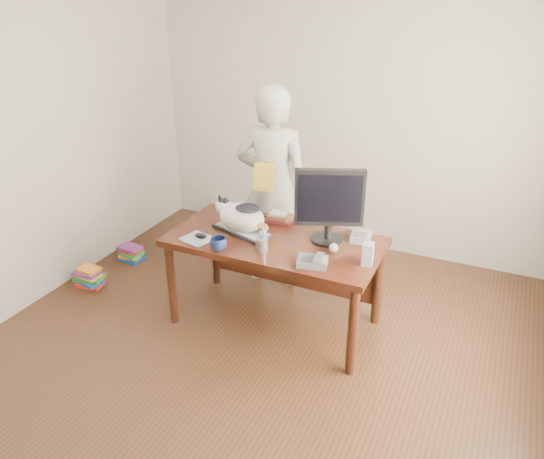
{
  "coord_description": "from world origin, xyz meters",
  "views": [
    {
      "loc": [
        1.49,
        -2.65,
        2.53
      ],
      "look_at": [
        0.0,
        0.55,
        0.85
      ],
      "focal_mm": 35.0,
      "sensor_mm": 36.0,
      "label": 1
    }
  ],
  "objects_px": {
    "coffee_mug": "(218,244)",
    "person": "(273,188)",
    "desk": "(279,252)",
    "speaker": "(368,254)",
    "book_pile_a": "(89,277)",
    "calculator": "(361,236)",
    "pen_cup": "(262,243)",
    "baseball": "(334,248)",
    "cat": "(240,216)",
    "phone": "(313,261)",
    "book_stack": "(280,218)",
    "monitor": "(329,202)",
    "mouse": "(201,236)",
    "book_pile_b": "(131,253)",
    "keyboard": "(242,231)"
  },
  "relations": [
    {
      "from": "pen_cup",
      "to": "speaker",
      "type": "relative_size",
      "value": 1.39
    },
    {
      "from": "book_stack",
      "to": "book_pile_a",
      "type": "bearing_deg",
      "value": -160.72
    },
    {
      "from": "cat",
      "to": "book_stack",
      "type": "xyz_separation_m",
      "value": [
        0.2,
        0.3,
        -0.1
      ]
    },
    {
      "from": "mouse",
      "to": "baseball",
      "type": "relative_size",
      "value": 1.66
    },
    {
      "from": "phone",
      "to": "speaker",
      "type": "relative_size",
      "value": 1.42
    },
    {
      "from": "phone",
      "to": "book_stack",
      "type": "distance_m",
      "value": 0.75
    },
    {
      "from": "desk",
      "to": "cat",
      "type": "xyz_separation_m",
      "value": [
        -0.29,
        -0.08,
        0.29
      ]
    },
    {
      "from": "mouse",
      "to": "book_pile_a",
      "type": "relative_size",
      "value": 0.41
    },
    {
      "from": "pen_cup",
      "to": "book_pile_a",
      "type": "distance_m",
      "value": 1.89
    },
    {
      "from": "person",
      "to": "pen_cup",
      "type": "bearing_deg",
      "value": 101.62
    },
    {
      "from": "speaker",
      "to": "person",
      "type": "bearing_deg",
      "value": 138.69
    },
    {
      "from": "baseball",
      "to": "book_pile_a",
      "type": "height_order",
      "value": "baseball"
    },
    {
      "from": "desk",
      "to": "calculator",
      "type": "relative_size",
      "value": 7.91
    },
    {
      "from": "pen_cup",
      "to": "baseball",
      "type": "distance_m",
      "value": 0.52
    },
    {
      "from": "baseball",
      "to": "book_stack",
      "type": "distance_m",
      "value": 0.64
    },
    {
      "from": "pen_cup",
      "to": "baseball",
      "type": "bearing_deg",
      "value": 22.99
    },
    {
      "from": "mouse",
      "to": "person",
      "type": "relative_size",
      "value": 0.06
    },
    {
      "from": "desk",
      "to": "book_pile_b",
      "type": "xyz_separation_m",
      "value": [
        -1.72,
        0.27,
        -0.53
      ]
    },
    {
      "from": "baseball",
      "to": "book_stack",
      "type": "height_order",
      "value": "book_stack"
    },
    {
      "from": "speaker",
      "to": "calculator",
      "type": "distance_m",
      "value": 0.39
    },
    {
      "from": "coffee_mug",
      "to": "calculator",
      "type": "xyz_separation_m",
      "value": [
        0.89,
        0.6,
        -0.02
      ]
    },
    {
      "from": "monitor",
      "to": "baseball",
      "type": "distance_m",
      "value": 0.33
    },
    {
      "from": "coffee_mug",
      "to": "person",
      "type": "height_order",
      "value": "person"
    },
    {
      "from": "speaker",
      "to": "book_pile_b",
      "type": "bearing_deg",
      "value": 162.81
    },
    {
      "from": "desk",
      "to": "book_pile_a",
      "type": "relative_size",
      "value": 5.92
    },
    {
      "from": "speaker",
      "to": "book_pile_b",
      "type": "xyz_separation_m",
      "value": [
        -2.46,
        0.44,
        -0.76
      ]
    },
    {
      "from": "speaker",
      "to": "book_pile_a",
      "type": "bearing_deg",
      "value": 175.49
    },
    {
      "from": "cat",
      "to": "phone",
      "type": "xyz_separation_m",
      "value": [
        0.7,
        -0.26,
        -0.11
      ]
    },
    {
      "from": "coffee_mug",
      "to": "person",
      "type": "bearing_deg",
      "value": 90.63
    },
    {
      "from": "keyboard",
      "to": "monitor",
      "type": "bearing_deg",
      "value": 27.55
    },
    {
      "from": "mouse",
      "to": "book_pile_a",
      "type": "height_order",
      "value": "mouse"
    },
    {
      "from": "person",
      "to": "speaker",
      "type": "bearing_deg",
      "value": 137.51
    },
    {
      "from": "mouse",
      "to": "coffee_mug",
      "type": "height_order",
      "value": "coffee_mug"
    },
    {
      "from": "calculator",
      "to": "phone",
      "type": "bearing_deg",
      "value": -116.33
    },
    {
      "from": "desk",
      "to": "coffee_mug",
      "type": "height_order",
      "value": "coffee_mug"
    },
    {
      "from": "pen_cup",
      "to": "book_pile_b",
      "type": "height_order",
      "value": "pen_cup"
    },
    {
      "from": "cat",
      "to": "baseball",
      "type": "relative_size",
      "value": 7.23
    },
    {
      "from": "cat",
      "to": "phone",
      "type": "bearing_deg",
      "value": -3.36
    },
    {
      "from": "desk",
      "to": "book_pile_b",
      "type": "height_order",
      "value": "desk"
    },
    {
      "from": "desk",
      "to": "speaker",
      "type": "relative_size",
      "value": 9.99
    },
    {
      "from": "pen_cup",
      "to": "speaker",
      "type": "xyz_separation_m",
      "value": [
        0.74,
        0.12,
        0.02
      ]
    },
    {
      "from": "keyboard",
      "to": "person",
      "type": "height_order",
      "value": "person"
    },
    {
      "from": "keyboard",
      "to": "desk",
      "type": "bearing_deg",
      "value": 33.14
    },
    {
      "from": "coffee_mug",
      "to": "pen_cup",
      "type": "bearing_deg",
      "value": 22.05
    },
    {
      "from": "monitor",
      "to": "book_pile_a",
      "type": "relative_size",
      "value": 2.11
    },
    {
      "from": "monitor",
      "to": "book_pile_b",
      "type": "relative_size",
      "value": 2.2
    },
    {
      "from": "desk",
      "to": "baseball",
      "type": "xyz_separation_m",
      "value": [
        0.47,
        -0.09,
        0.18
      ]
    },
    {
      "from": "coffee_mug",
      "to": "cat",
      "type": "bearing_deg",
      "value": 89.58
    },
    {
      "from": "coffee_mug",
      "to": "book_pile_a",
      "type": "bearing_deg",
      "value": 174.76
    },
    {
      "from": "desk",
      "to": "phone",
      "type": "xyz_separation_m",
      "value": [
        0.4,
        -0.34,
        0.18
      ]
    }
  ]
}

